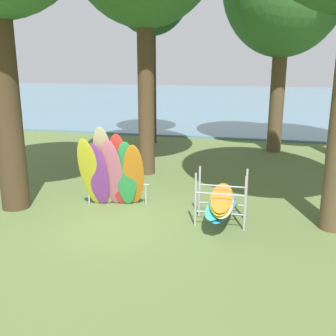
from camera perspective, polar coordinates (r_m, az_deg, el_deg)
ground_plane at (r=9.71m, az=-6.26°, el=-7.33°), size 80.00×80.00×0.00m
lake_water at (r=37.20m, az=8.38°, el=9.43°), size 80.00×36.00×0.10m
leaning_board_pile at (r=10.15m, az=-7.95°, el=-0.68°), size 1.70×1.28×2.19m
board_storage_rack at (r=9.42m, az=7.52°, el=-4.68°), size 1.15×2.13×1.25m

